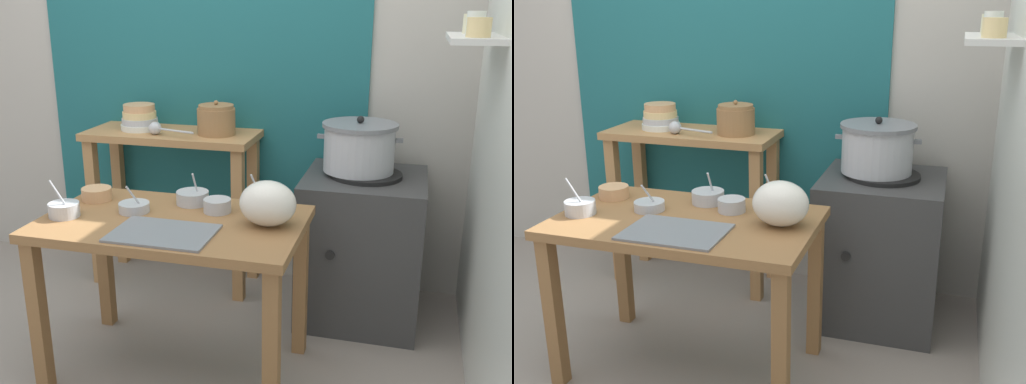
# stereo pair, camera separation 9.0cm
# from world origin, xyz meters

# --- Properties ---
(ground_plane) EXTENTS (9.00, 9.00, 0.00)m
(ground_plane) POSITION_xyz_m (0.00, 0.00, 0.00)
(ground_plane) COLOR gray
(wall_back) EXTENTS (4.40, 0.12, 2.60)m
(wall_back) POSITION_xyz_m (0.08, 1.10, 1.30)
(wall_back) COLOR #B2ADA3
(wall_back) RESTS_ON ground
(prep_table) EXTENTS (1.10, 0.66, 0.72)m
(prep_table) POSITION_xyz_m (0.10, -0.02, 0.61)
(prep_table) COLOR olive
(prep_table) RESTS_ON ground
(back_shelf_table) EXTENTS (0.96, 0.40, 0.90)m
(back_shelf_table) POSITION_xyz_m (-0.26, 0.83, 0.68)
(back_shelf_table) COLOR #B27F4C
(back_shelf_table) RESTS_ON ground
(stove_block) EXTENTS (0.60, 0.61, 0.78)m
(stove_block) POSITION_xyz_m (0.83, 0.70, 0.38)
(stove_block) COLOR #383838
(stove_block) RESTS_ON ground
(steamer_pot) EXTENTS (0.42, 0.37, 0.28)m
(steamer_pot) POSITION_xyz_m (0.79, 0.72, 0.90)
(steamer_pot) COLOR #B7BABF
(steamer_pot) RESTS_ON stove_block
(clay_pot) EXTENTS (0.21, 0.21, 0.19)m
(clay_pot) POSITION_xyz_m (0.01, 0.83, 0.98)
(clay_pot) COLOR olive
(clay_pot) RESTS_ON back_shelf_table
(bowl_stack_enamel) EXTENTS (0.21, 0.21, 0.14)m
(bowl_stack_enamel) POSITION_xyz_m (-0.45, 0.84, 0.97)
(bowl_stack_enamel) COLOR silver
(bowl_stack_enamel) RESTS_ON back_shelf_table
(ladle) EXTENTS (0.28, 0.11, 0.07)m
(ladle) POSITION_xyz_m (-0.30, 0.73, 0.94)
(ladle) COLOR #B7BABF
(ladle) RESTS_ON back_shelf_table
(serving_tray) EXTENTS (0.40, 0.28, 0.01)m
(serving_tray) POSITION_xyz_m (0.13, -0.19, 0.72)
(serving_tray) COLOR slate
(serving_tray) RESTS_ON prep_table
(plastic_bag) EXTENTS (0.23, 0.19, 0.19)m
(plastic_bag) POSITION_xyz_m (0.50, 0.01, 0.81)
(plastic_bag) COLOR silver
(plastic_bag) RESTS_ON prep_table
(prep_bowl_0) EXTENTS (0.13, 0.13, 0.17)m
(prep_bowl_0) POSITION_xyz_m (-0.36, -0.11, 0.75)
(prep_bowl_0) COLOR #B7BABF
(prep_bowl_0) RESTS_ON prep_table
(prep_bowl_1) EXTENTS (0.15, 0.15, 0.15)m
(prep_bowl_1) POSITION_xyz_m (0.11, 0.19, 0.75)
(prep_bowl_1) COLOR #B7BABF
(prep_bowl_1) RESTS_ON prep_table
(prep_bowl_2) EXTENTS (0.13, 0.13, 0.13)m
(prep_bowl_2) POSITION_xyz_m (-0.10, 0.02, 0.74)
(prep_bowl_2) COLOR #B7BABF
(prep_bowl_2) RESTS_ON prep_table
(prep_bowl_3) EXTENTS (0.12, 0.12, 0.17)m
(prep_bowl_3) POSITION_xyz_m (0.42, 0.19, 0.76)
(prep_bowl_3) COLOR #B7BABF
(prep_bowl_3) RESTS_ON prep_table
(prep_bowl_4) EXTENTS (0.14, 0.14, 0.06)m
(prep_bowl_4) POSITION_xyz_m (-0.34, 0.13, 0.75)
(prep_bowl_4) COLOR tan
(prep_bowl_4) RESTS_ON prep_table
(prep_bowl_5) EXTENTS (0.12, 0.12, 0.06)m
(prep_bowl_5) POSITION_xyz_m (0.25, 0.11, 0.75)
(prep_bowl_5) COLOR #B7BABF
(prep_bowl_5) RESTS_ON prep_table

